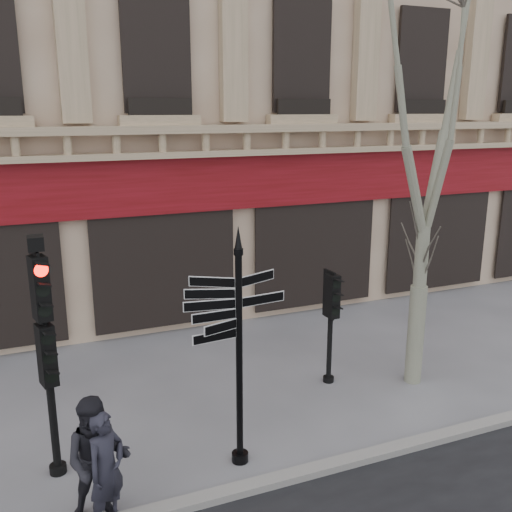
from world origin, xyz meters
The scene contains 8 objects.
ground centered at (0.00, 0.00, 0.00)m, with size 80.00×80.00×0.00m, color #5C5C60.
kerb centered at (0.00, -1.40, 0.06)m, with size 80.00×0.25×0.12m, color gray.
fingerpost centered at (-0.23, -0.68, 2.50)m, with size 1.69×1.69×3.73m.
traffic_signal_main centered at (-2.86, 0.09, 2.30)m, with size 0.46×0.38×3.64m.
traffic_signal_secondary centered at (2.35, 1.13, 1.56)m, with size 0.39×0.29×2.24m.
plane_tree centered at (3.93, 0.52, 5.41)m, with size 2.90×2.90×7.71m.
pedestrian_a centered at (-2.30, -1.30, 0.81)m, with size 0.59×0.39×1.62m, color #21202B.
pedestrian_b centered at (-2.39, -1.18, 0.88)m, with size 0.86×0.67×1.76m, color black.
Camera 1 is at (-2.95, -7.95, 5.31)m, focal length 40.00 mm.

